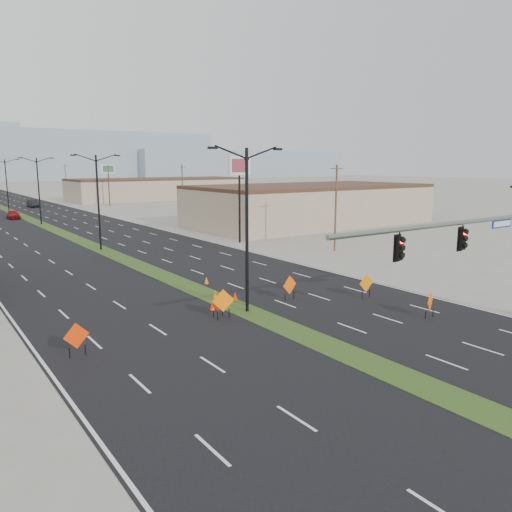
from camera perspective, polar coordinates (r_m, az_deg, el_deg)
ground at (r=22.91m, az=16.56°, el=-13.27°), size 600.00×600.00×0.00m
road_surface at (r=114.34m, az=-26.70°, el=4.80°), size 25.00×400.00×0.02m
median_strip at (r=114.34m, az=-26.70°, el=4.80°), size 2.00×400.00×0.04m
building_se_near at (r=77.13m, az=6.18°, el=5.70°), size 36.00×18.00×5.50m
building_se_far at (r=134.56m, az=-11.18°, el=7.46°), size 44.00×16.00×5.00m
mesa_center at (r=317.89m, az=-25.29°, el=10.36°), size 220.00×50.00×28.00m
mesa_east at (r=361.06m, az=-2.15°, el=10.43°), size 160.00×50.00×18.00m
signal_mast at (r=29.59m, az=24.36°, el=1.25°), size 16.30×0.60×8.00m
streetlight_0 at (r=30.10m, az=-1.05°, el=3.53°), size 5.15×0.24×10.02m
streetlight_1 at (r=55.46m, az=-17.59°, el=6.21°), size 5.15×0.24×10.02m
streetlight_2 at (r=82.55m, az=-23.59°, el=7.07°), size 5.15×0.24×10.02m
streetlight_3 at (r=110.09m, az=-26.61°, el=7.47°), size 5.15×0.24×10.02m
utility_pole_0 at (r=52.86m, az=9.10°, el=5.57°), size 1.60×0.20×9.00m
utility_pole_1 at (r=81.62m, az=-8.39°, el=7.27°), size 1.60×0.20×9.00m
utility_pole_2 at (r=113.93m, az=-16.45°, el=7.83°), size 1.60×0.20×9.00m
utility_pole_3 at (r=147.47m, az=-20.91°, el=8.07°), size 1.60×0.20×9.00m
car_left at (r=93.50m, az=-25.99°, el=4.29°), size 1.74×4.31×1.47m
car_mid at (r=117.32m, az=-24.14°, el=5.52°), size 1.76×4.96×1.63m
construction_sign_0 at (r=25.36m, az=-19.83°, el=-8.70°), size 1.26×0.22×1.69m
construction_sign_1 at (r=29.52m, az=-3.77°, el=-5.22°), size 1.35×0.35×1.83m
construction_sign_2 at (r=30.11m, az=-4.38°, el=-5.43°), size 1.03×0.34×1.41m
construction_sign_3 at (r=33.60m, az=3.87°, el=-3.41°), size 1.27×0.28×1.72m
construction_sign_4 at (r=31.47m, az=19.28°, el=-5.04°), size 1.14×0.54×1.63m
construction_sign_5 at (r=34.96m, az=12.49°, el=-3.12°), size 1.27×0.08×1.68m
cone_0 at (r=31.61m, az=-5.00°, el=-5.72°), size 0.38×0.38×0.53m
cone_1 at (r=33.65m, az=-2.41°, el=-4.61°), size 0.46×0.46×0.62m
cone_2 at (r=38.43m, az=-5.69°, el=-2.79°), size 0.43×0.43×0.56m
cone_3 at (r=34.21m, az=-4.68°, el=-4.38°), size 0.43×0.43×0.62m
pole_sign_east_near at (r=57.88m, az=-1.91°, el=9.59°), size 3.26×0.98×9.99m
pole_sign_east_far at (r=117.64m, az=-16.55°, el=9.18°), size 2.84×1.47×9.01m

